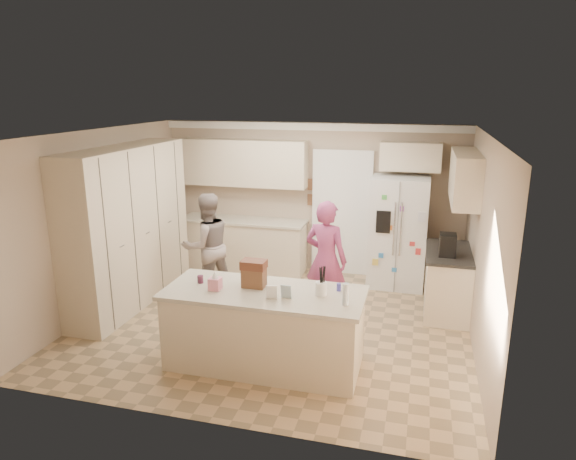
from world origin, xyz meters
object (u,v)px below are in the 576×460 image
(refrigerator, at_px, (398,232))
(tissue_box, at_px, (215,284))
(coffee_maker, at_px, (448,245))
(utensil_crock, at_px, (321,289))
(teen_girl, at_px, (326,260))
(island_base, at_px, (264,330))
(dollhouse_body, at_px, (254,278))
(teen_boy, at_px, (207,246))

(refrigerator, distance_m, tissue_box, 3.63)
(coffee_maker, relative_size, utensil_crock, 2.00)
(utensil_crock, relative_size, tissue_box, 1.07)
(tissue_box, height_order, teen_girl, teen_girl)
(refrigerator, bearing_deg, teen_girl, -120.50)
(island_base, relative_size, dollhouse_body, 8.46)
(island_base, distance_m, dollhouse_body, 0.62)
(coffee_maker, height_order, utensil_crock, coffee_maker)
(coffee_maker, xyz_separation_m, island_base, (-2.05, -1.90, -0.63))
(dollhouse_body, relative_size, teen_boy, 0.16)
(refrigerator, xyz_separation_m, teen_girl, (-0.90, -1.49, -0.06))
(refrigerator, distance_m, utensil_crock, 3.03)
(teen_boy, xyz_separation_m, teen_girl, (1.90, -0.27, 0.03))
(tissue_box, xyz_separation_m, teen_girl, (0.98, 1.60, -0.15))
(coffee_maker, relative_size, teen_girl, 0.18)
(refrigerator, distance_m, island_base, 3.31)
(tissue_box, relative_size, teen_girl, 0.08)
(utensil_crock, height_order, tissue_box, utensil_crock)
(teen_girl, bearing_deg, utensil_crock, 112.83)
(island_base, distance_m, tissue_box, 0.79)
(refrigerator, height_order, island_base, refrigerator)
(teen_girl, bearing_deg, teen_boy, 6.17)
(utensil_crock, relative_size, dollhouse_body, 0.58)
(island_base, distance_m, utensil_crock, 0.86)
(coffee_maker, height_order, teen_girl, teen_girl)
(refrigerator, xyz_separation_m, island_base, (-1.33, -3.00, -0.46))
(island_base, xyz_separation_m, teen_boy, (-1.47, 1.77, 0.38))
(coffee_maker, bearing_deg, teen_girl, -166.20)
(island_base, height_order, dollhouse_body, dollhouse_body)
(teen_boy, bearing_deg, utensil_crock, 95.90)
(refrigerator, bearing_deg, coffee_maker, -56.24)
(dollhouse_body, relative_size, teen_girl, 0.15)
(refrigerator, height_order, utensil_crock, refrigerator)
(utensil_crock, xyz_separation_m, teen_girl, (-0.22, 1.45, -0.16))
(dollhouse_body, height_order, teen_girl, teen_girl)
(coffee_maker, bearing_deg, island_base, -137.17)
(refrigerator, bearing_deg, dollhouse_body, -116.48)
(tissue_box, xyz_separation_m, dollhouse_body, (0.40, 0.20, 0.04))
(island_base, bearing_deg, tissue_box, -169.70)
(refrigerator, xyz_separation_m, utensil_crock, (-0.68, -2.95, 0.10))
(island_base, xyz_separation_m, teen_girl, (0.43, 1.50, 0.40))
(dollhouse_body, xyz_separation_m, teen_girl, (0.58, 1.40, -0.19))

